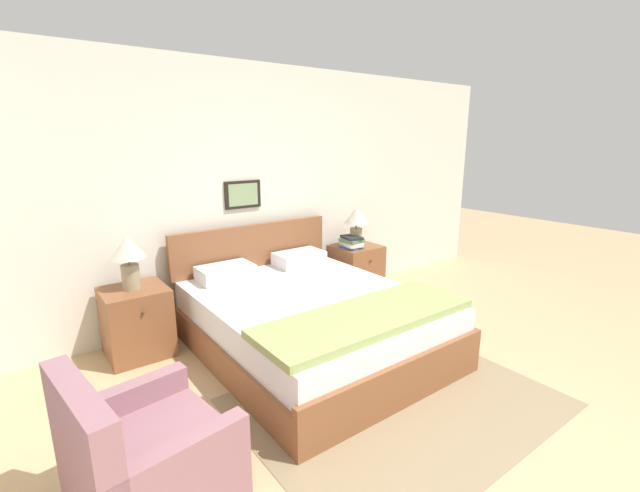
% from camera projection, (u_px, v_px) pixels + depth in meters
% --- Properties ---
extents(ground_plane, '(16.00, 16.00, 0.00)m').
position_uv_depth(ground_plane, '(503.00, 470.00, 2.46)').
color(ground_plane, tan).
extents(wall_back, '(7.32, 0.09, 2.60)m').
position_uv_depth(wall_back, '(249.00, 193.00, 4.49)').
color(wall_back, silver).
rests_on(wall_back, ground_plane).
extents(area_rug_main, '(2.16, 1.68, 0.01)m').
position_uv_depth(area_rug_main, '(397.00, 402.00, 3.09)').
color(area_rug_main, '#897556').
rests_on(area_rug_main, ground_plane).
extents(bed, '(1.78, 2.19, 0.98)m').
position_uv_depth(bed, '(311.00, 320.00, 3.80)').
color(bed, brown).
rests_on(bed, ground_plane).
extents(armchair, '(0.80, 0.82, 0.80)m').
position_uv_depth(armchair, '(145.00, 461.00, 2.16)').
color(armchair, '#8E606B').
rests_on(armchair, ground_plane).
extents(nightstand_near_window, '(0.52, 0.52, 0.61)m').
position_uv_depth(nightstand_near_window, '(137.00, 322.00, 3.72)').
color(nightstand_near_window, brown).
rests_on(nightstand_near_window, ground_plane).
extents(nightstand_by_door, '(0.52, 0.52, 0.61)m').
position_uv_depth(nightstand_by_door, '(356.00, 270.00, 5.19)').
color(nightstand_by_door, brown).
rests_on(nightstand_by_door, ground_plane).
extents(table_lamp_near_window, '(0.28, 0.28, 0.47)m').
position_uv_depth(table_lamp_near_window, '(128.00, 254.00, 3.56)').
color(table_lamp_near_window, gray).
rests_on(table_lamp_near_window, nightstand_near_window).
extents(table_lamp_by_door, '(0.28, 0.28, 0.47)m').
position_uv_depth(table_lamp_by_door, '(356.00, 220.00, 5.03)').
color(table_lamp_by_door, gray).
rests_on(table_lamp_by_door, nightstand_by_door).
extents(book_thick_bottom, '(0.22, 0.26, 0.03)m').
position_uv_depth(book_thick_bottom, '(352.00, 247.00, 5.00)').
color(book_thick_bottom, '#335693').
rests_on(book_thick_bottom, nightstand_by_door).
extents(book_hardcover_middle, '(0.21, 0.27, 0.04)m').
position_uv_depth(book_hardcover_middle, '(352.00, 244.00, 4.99)').
color(book_hardcover_middle, silver).
rests_on(book_hardcover_middle, book_thick_bottom).
extents(book_novel_upper, '(0.22, 0.25, 0.04)m').
position_uv_depth(book_novel_upper, '(352.00, 240.00, 4.98)').
color(book_novel_upper, '#4C7551').
rests_on(book_novel_upper, book_hardcover_middle).
extents(book_slim_near_top, '(0.22, 0.27, 0.03)m').
position_uv_depth(book_slim_near_top, '(352.00, 237.00, 4.97)').
color(book_slim_near_top, '#232328').
rests_on(book_slim_near_top, book_novel_upper).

